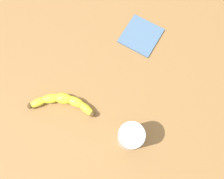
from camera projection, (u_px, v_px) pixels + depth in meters
The scene contains 4 objects.
wooden_tabletop at pixel (111, 78), 78.36cm from camera, with size 120.00×120.00×3.00cm, color olive.
banana at pixel (63, 102), 72.52cm from camera, with size 21.74×9.48×3.51cm.
smoothie_glass at pixel (130, 137), 65.59cm from camera, with size 7.35×7.35×11.43cm.
folded_napkin at pixel (141, 36), 81.41cm from camera, with size 12.56×13.13×0.60cm, color slate.
Camera 1 is at (9.93, -25.24, 75.12)cm, focal length 36.08 mm.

